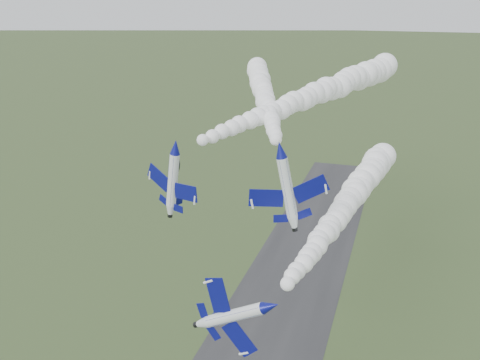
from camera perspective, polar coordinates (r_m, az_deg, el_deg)
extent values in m
cylinder|color=white|center=(62.12, 3.29, -13.30)|extent=(3.11, 8.42, 1.99)
cone|color=navy|center=(58.15, 1.25, -15.81)|extent=(2.27, 2.41, 1.99)
cone|color=white|center=(66.10, 4.98, -11.16)|extent=(2.22, 2.02, 1.99)
cylinder|color=black|center=(66.90, 5.28, -10.77)|extent=(1.08, 0.72, 1.01)
ellipsoid|color=black|center=(60.18, 2.94, -14.18)|extent=(1.70, 2.98, 1.33)
cube|color=navy|center=(61.93, 2.28, -10.67)|extent=(2.57, 2.64, 4.02)
cube|color=navy|center=(63.82, 4.61, -15.20)|extent=(2.57, 2.64, 4.02)
cube|color=navy|center=(64.92, 4.10, -10.34)|extent=(1.16, 1.21, 1.77)
cube|color=navy|center=(65.89, 5.28, -12.68)|extent=(1.16, 1.21, 1.77)
cube|color=navy|center=(64.56, 5.58, -11.36)|extent=(2.15, 1.82, 1.13)
cylinder|color=white|center=(77.41, -6.91, 3.50)|extent=(4.83, 8.30, 1.70)
cone|color=navy|center=(74.14, -9.89, 2.63)|extent=(2.42, 2.67, 1.70)
cone|color=white|center=(80.75, -4.27, 4.25)|extent=(2.27, 2.30, 1.70)
cylinder|color=black|center=(81.42, -3.78, 4.39)|extent=(1.03, 0.88, 0.86)
ellipsoid|color=black|center=(75.83, -8.07, 3.54)|extent=(2.16, 3.06, 1.14)
cube|color=navy|center=(79.95, -7.94, 4.22)|extent=(5.08, 3.95, 0.88)
cube|color=navy|center=(76.06, -4.97, 2.79)|extent=(5.08, 3.95, 0.88)
cube|color=navy|center=(81.16, -5.51, 4.48)|extent=(2.23, 1.77, 0.42)
cube|color=navy|center=(79.15, -3.92, 3.75)|extent=(2.23, 1.77, 0.42)
cube|color=navy|center=(79.52, -4.76, 4.95)|extent=(1.05, 1.64, 2.16)
cylinder|color=white|center=(72.98, 4.33, 3.22)|extent=(4.82, 8.97, 1.87)
cone|color=navy|center=(67.66, 4.87, 1.90)|extent=(2.55, 2.83, 1.87)
cone|color=white|center=(78.14, 3.87, 4.32)|extent=(2.41, 2.43, 1.87)
cylinder|color=black|center=(79.15, 3.79, 4.52)|extent=(1.11, 0.92, 0.95)
ellipsoid|color=black|center=(70.63, 4.46, 3.16)|extent=(2.22, 3.28, 1.24)
cube|color=navy|center=(73.71, 1.86, 2.80)|extent=(5.37, 4.04, 1.10)
cube|color=navy|center=(74.09, 6.68, 3.77)|extent=(5.37, 4.04, 1.10)
cube|color=navy|center=(77.15, 2.71, 3.89)|extent=(2.36, 1.81, 0.52)
cube|color=navy|center=(77.34, 5.18, 4.38)|extent=(2.36, 1.81, 0.52)
cube|color=navy|center=(76.61, 3.79, 5.06)|extent=(1.13, 1.79, 2.30)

